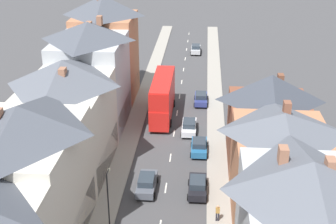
{
  "coord_description": "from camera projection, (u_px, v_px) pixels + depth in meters",
  "views": [
    {
      "loc": [
        3.27,
        -14.66,
        25.4
      ],
      "look_at": [
        -0.93,
        38.53,
        1.67
      ],
      "focal_mm": 50.0,
      "sensor_mm": 36.0,
      "label": 1
    }
  ],
  "objects": [
    {
      "name": "car_near_silver",
      "position": [
        201.0,
        98.0,
        64.83
      ],
      "size": [
        1.9,
        4.23,
        1.61
      ],
      "color": "navy",
      "rests_on": "ground"
    },
    {
      "name": "double_decker_bus_lead",
      "position": [
        163.0,
        97.0,
        60.04
      ],
      "size": [
        2.74,
        10.8,
        5.3
      ],
      "color": "red",
      "rests_on": "ground"
    },
    {
      "name": "car_parked_left_a",
      "position": [
        196.0,
        49.0,
        86.89
      ],
      "size": [
        1.9,
        4.18,
        1.64
      ],
      "color": "#B7BABF",
      "rests_on": "ground"
    },
    {
      "name": "centre_line_dashes",
      "position": [
        174.0,
        133.0,
        56.7
      ],
      "size": [
        0.14,
        97.8,
        0.01
      ],
      "color": "silver",
      "rests_on": "ground"
    },
    {
      "name": "terrace_row_left",
      "position": [
        47.0,
        143.0,
        41.07
      ],
      "size": [
        8.0,
        62.48,
        14.5
      ],
      "color": "#935138",
      "rests_on": "ground"
    },
    {
      "name": "car_mid_white",
      "position": [
        147.0,
        183.0,
        45.08
      ],
      "size": [
        1.9,
        4.38,
        1.62
      ],
      "color": "#4C515B",
      "rests_on": "ground"
    },
    {
      "name": "car_parked_right_b",
      "position": [
        189.0,
        126.0,
        56.63
      ],
      "size": [
        1.9,
        4.39,
        1.6
      ],
      "color": "silver",
      "rests_on": "ground"
    },
    {
      "name": "street_lamp",
      "position": [
        108.0,
        196.0,
        38.79
      ],
      "size": [
        0.2,
        1.12,
        5.5
      ],
      "color": "black",
      "rests_on": "ground"
    },
    {
      "name": "pavement_right",
      "position": [
        216.0,
        127.0,
        58.13
      ],
      "size": [
        2.2,
        104.0,
        0.14
      ],
      "primitive_type": "cube",
      "color": "gray",
      "rests_on": "ground"
    },
    {
      "name": "pavement_left",
      "position": [
        135.0,
        124.0,
        58.87
      ],
      "size": [
        2.2,
        104.0,
        0.14
      ],
      "primitive_type": "cube",
      "color": "gray",
      "rests_on": "ground"
    },
    {
      "name": "pedestrian_mid_right",
      "position": [
        218.0,
        212.0,
        40.44
      ],
      "size": [
        0.36,
        0.22,
        1.61
      ],
      "color": "#23232D",
      "rests_on": "pavement_right"
    },
    {
      "name": "car_far_grey",
      "position": [
        199.0,
        146.0,
        51.94
      ],
      "size": [
        1.9,
        3.96,
        1.62
      ],
      "color": "#236093",
      "rests_on": "ground"
    },
    {
      "name": "car_mid_black",
      "position": [
        198.0,
        186.0,
        44.64
      ],
      "size": [
        1.9,
        4.12,
        1.61
      ],
      "color": "black",
      "rests_on": "ground"
    }
  ]
}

